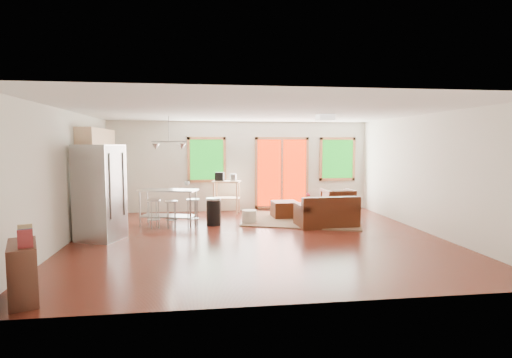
{
  "coord_description": "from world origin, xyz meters",
  "views": [
    {
      "loc": [
        -1.14,
        -8.08,
        1.93
      ],
      "look_at": [
        0.0,
        0.3,
        1.2
      ],
      "focal_mm": 28.0,
      "sensor_mm": 36.0,
      "label": 1
    }
  ],
  "objects": [
    {
      "name": "floor",
      "position": [
        0.0,
        0.0,
        -0.01
      ],
      "size": [
        7.5,
        7.0,
        0.02
      ],
      "primitive_type": "cube",
      "color": "#3E140E",
      "rests_on": "ground"
    },
    {
      "name": "ceiling",
      "position": [
        0.0,
        0.0,
        2.61
      ],
      "size": [
        7.5,
        7.0,
        0.02
      ],
      "primitive_type": "cube",
      "color": "silver",
      "rests_on": "ground"
    },
    {
      "name": "back_wall",
      "position": [
        0.0,
        3.51,
        1.3
      ],
      "size": [
        7.5,
        0.02,
        2.6
      ],
      "primitive_type": "cube",
      "color": "beige",
      "rests_on": "ground"
    },
    {
      "name": "left_wall",
      "position": [
        -3.76,
        0.0,
        1.3
      ],
      "size": [
        0.02,
        7.0,
        2.6
      ],
      "primitive_type": "cube",
      "color": "beige",
      "rests_on": "ground"
    },
    {
      "name": "right_wall",
      "position": [
        3.76,
        0.0,
        1.3
      ],
      "size": [
        0.02,
        7.0,
        2.6
      ],
      "primitive_type": "cube",
      "color": "beige",
      "rests_on": "ground"
    },
    {
      "name": "front_wall",
      "position": [
        0.0,
        -3.51,
        1.3
      ],
      "size": [
        7.5,
        0.02,
        2.6
      ],
      "primitive_type": "cube",
      "color": "beige",
      "rests_on": "ground"
    },
    {
      "name": "window_left",
      "position": [
        -1.0,
        3.46,
        1.5
      ],
      "size": [
        1.1,
        0.05,
        1.3
      ],
      "color": "#0E5B10",
      "rests_on": "back_wall"
    },
    {
      "name": "french_doors",
      "position": [
        1.2,
        3.46,
        1.1
      ],
      "size": [
        1.6,
        0.05,
        2.1
      ],
      "color": "#BD1600",
      "rests_on": "back_wall"
    },
    {
      "name": "window_right",
      "position": [
        2.9,
        3.46,
        1.5
      ],
      "size": [
        1.1,
        0.05,
        1.3
      ],
      "color": "#0E5B10",
      "rests_on": "back_wall"
    },
    {
      "name": "rug",
      "position": [
        1.41,
        1.73,
        0.01
      ],
      "size": [
        3.38,
        2.98,
        0.03
      ],
      "primitive_type": "cube",
      "rotation": [
        0.0,
        0.0,
        -0.34
      ],
      "color": "#506440",
      "rests_on": "floor"
    },
    {
      "name": "loveseat",
      "position": [
        1.77,
        0.9,
        0.29
      ],
      "size": [
        1.43,
        0.86,
        0.74
      ],
      "rotation": [
        0.0,
        0.0,
        0.06
      ],
      "color": "black",
      "rests_on": "floor"
    },
    {
      "name": "coffee_table",
      "position": [
        2.03,
        1.93,
        0.38
      ],
      "size": [
        1.22,
        0.9,
        0.44
      ],
      "rotation": [
        0.0,
        0.0,
        -0.24
      ],
      "color": "#3E1F15",
      "rests_on": "floor"
    },
    {
      "name": "armchair",
      "position": [
        2.57,
        2.43,
        0.4
      ],
      "size": [
        0.79,
        0.74,
        0.8
      ],
      "primitive_type": "imported",
      "rotation": [
        0.0,
        0.0,
        3.17
      ],
      "color": "black",
      "rests_on": "floor"
    },
    {
      "name": "ottoman",
      "position": [
        1.02,
        2.16,
        0.22
      ],
      "size": [
        0.68,
        0.68,
        0.44
      ],
      "primitive_type": "cube",
      "rotation": [
        0.0,
        0.0,
        0.04
      ],
      "color": "black",
      "rests_on": "floor"
    },
    {
      "name": "pouf",
      "position": [
        0.01,
        1.6,
        0.16
      ],
      "size": [
        0.45,
        0.45,
        0.32
      ],
      "primitive_type": "cylinder",
      "rotation": [
        0.0,
        0.0,
        0.28
      ],
      "color": "beige",
      "rests_on": "floor"
    },
    {
      "name": "vase",
      "position": [
        1.6,
        1.95,
        0.5
      ],
      "size": [
        0.17,
        0.18,
        0.28
      ],
      "rotation": [
        0.0,
        0.0,
        0.03
      ],
      "color": "silver",
      "rests_on": "coffee_table"
    },
    {
      "name": "book",
      "position": [
        2.05,
        1.91,
        0.54
      ],
      "size": [
        0.21,
        0.1,
        0.28
      ],
      "primitive_type": "imported",
      "rotation": [
        0.0,
        0.0,
        0.34
      ],
      "color": "maroon",
      "rests_on": "coffee_table"
    },
    {
      "name": "cabinets",
      "position": [
        -3.49,
        1.7,
        0.93
      ],
      "size": [
        0.64,
        2.24,
        2.3
      ],
      "color": "#DDAE81",
      "rests_on": "floor"
    },
    {
      "name": "refrigerator",
      "position": [
        -3.18,
        0.26,
        0.97
      ],
      "size": [
        0.99,
        0.98,
        1.93
      ],
      "rotation": [
        0.0,
        0.0,
        -0.37
      ],
      "color": "#B7BABC",
      "rests_on": "floor"
    },
    {
      "name": "island",
      "position": [
        -1.95,
        1.55,
        0.6
      ],
      "size": [
        1.47,
        0.93,
        0.87
      ],
      "rotation": [
        0.0,
        0.0,
        -0.3
      ],
      "color": "#B7BABC",
      "rests_on": "floor"
    },
    {
      "name": "cup",
      "position": [
        -1.5,
        1.63,
        1.01
      ],
      "size": [
        0.16,
        0.14,
        0.13
      ],
      "primitive_type": "imported",
      "rotation": [
        0.0,
        0.0,
        -0.4
      ],
      "color": "silver",
      "rests_on": "island"
    },
    {
      "name": "bar_stool_a",
      "position": [
        -2.25,
        1.25,
        0.5
      ],
      "size": [
        0.42,
        0.42,
        0.67
      ],
      "rotation": [
        0.0,
        0.0,
        0.43
      ],
      "color": "#B7BABC",
      "rests_on": "floor"
    },
    {
      "name": "bar_stool_b",
      "position": [
        -1.85,
        1.24,
        0.47
      ],
      "size": [
        0.36,
        0.36,
        0.64
      ],
      "rotation": [
        0.0,
        0.0,
        0.22
      ],
      "color": "#B7BABC",
      "rests_on": "floor"
    },
    {
      "name": "bar_stool_c",
      "position": [
        -1.36,
        1.26,
        0.49
      ],
      "size": [
        0.4,
        0.4,
        0.66
      ],
      "rotation": [
        0.0,
        0.0,
        -0.36
      ],
      "color": "#B7BABC",
      "rests_on": "floor"
    },
    {
      "name": "trash_can",
      "position": [
        -0.87,
        1.43,
        0.33
      ],
      "size": [
        0.45,
        0.45,
        0.66
      ],
      "rotation": [
        0.0,
        0.0,
        0.32
      ],
      "color": "black",
      "rests_on": "floor"
    },
    {
      "name": "kitchen_cart",
      "position": [
        -0.48,
        3.08,
        0.79
      ],
      "size": [
        0.85,
        0.66,
        1.16
      ],
      "rotation": [
        0.0,
        0.0,
        -0.25
      ],
      "color": "#DDAE81",
      "rests_on": "floor"
    },
    {
      "name": "bookshelf",
      "position": [
        -3.35,
        -2.92,
        0.37
      ],
      "size": [
        0.59,
        0.87,
        0.95
      ],
      "rotation": [
        0.0,
        0.0,
        0.39
      ],
      "color": "#3E1F15",
      "rests_on": "floor"
    },
    {
      "name": "ceiling_flush",
      "position": [
        1.6,
        0.6,
        2.53
      ],
      "size": [
        0.35,
        0.35,
        0.12
      ],
      "primitive_type": "cube",
      "color": "white",
      "rests_on": "ceiling"
    },
    {
      "name": "pendant_light",
      "position": [
        -1.9,
        1.5,
        1.9
      ],
      "size": [
        0.8,
        0.18,
        0.79
      ],
      "color": "gray",
      "rests_on": "ceiling"
    }
  ]
}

